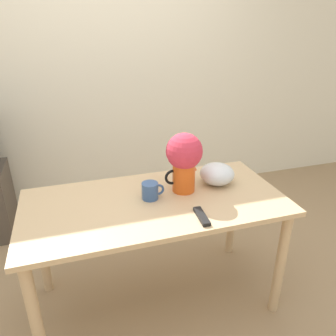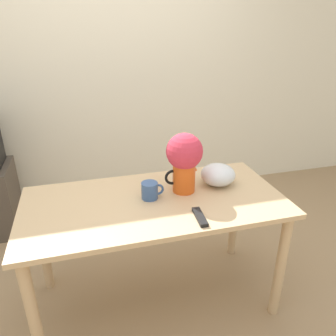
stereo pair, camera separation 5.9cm
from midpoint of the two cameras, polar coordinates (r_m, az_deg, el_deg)
ground_plane at (r=2.32m, az=-4.40°, el=-22.96°), size 12.00×12.00×0.00m
wall_back at (r=3.19m, az=-12.14°, el=16.58°), size 8.00×0.05×2.60m
table at (r=1.95m, az=-3.10°, el=-8.30°), size 1.50×0.73×0.75m
flower_vase at (r=1.91m, az=1.93°, el=1.78°), size 0.23×0.22×0.36m
coffee_mug at (r=1.89m, az=-3.94°, el=-3.99°), size 0.13×0.10×0.10m
white_bowl at (r=2.07m, az=7.73°, el=-1.02°), size 0.22×0.22×0.13m
remote_control at (r=1.73m, az=4.90°, el=-8.38°), size 0.05×0.17×0.02m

